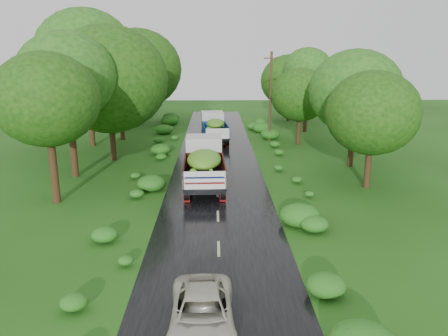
{
  "coord_description": "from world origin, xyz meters",
  "views": [
    {
      "loc": [
        -0.13,
        -18.01,
        8.69
      ],
      "look_at": [
        0.4,
        7.69,
        1.7
      ],
      "focal_mm": 35.0,
      "sensor_mm": 36.0,
      "label": 1
    }
  ],
  "objects_px": {
    "truck_near": "(204,162)",
    "truck_far": "(214,126)",
    "utility_pole": "(270,95)",
    "car": "(202,314)"
  },
  "relations": [
    {
      "from": "truck_near",
      "to": "truck_far",
      "type": "distance_m",
      "value": 14.57
    },
    {
      "from": "truck_near",
      "to": "utility_pole",
      "type": "distance_m",
      "value": 16.55
    },
    {
      "from": "truck_far",
      "to": "utility_pole",
      "type": "xyz_separation_m",
      "value": [
        5.49,
        0.58,
        2.89
      ]
    },
    {
      "from": "truck_far",
      "to": "utility_pole",
      "type": "distance_m",
      "value": 6.23
    },
    {
      "from": "truck_near",
      "to": "car",
      "type": "distance_m",
      "value": 15.35
    },
    {
      "from": "truck_far",
      "to": "utility_pole",
      "type": "relative_size",
      "value": 0.76
    },
    {
      "from": "truck_near",
      "to": "car",
      "type": "bearing_deg",
      "value": -90.7
    },
    {
      "from": "car",
      "to": "utility_pole",
      "type": "distance_m",
      "value": 31.22
    },
    {
      "from": "utility_pole",
      "to": "truck_far",
      "type": "bearing_deg",
      "value": 176.22
    },
    {
      "from": "truck_near",
      "to": "truck_far",
      "type": "relative_size",
      "value": 1.09
    }
  ]
}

